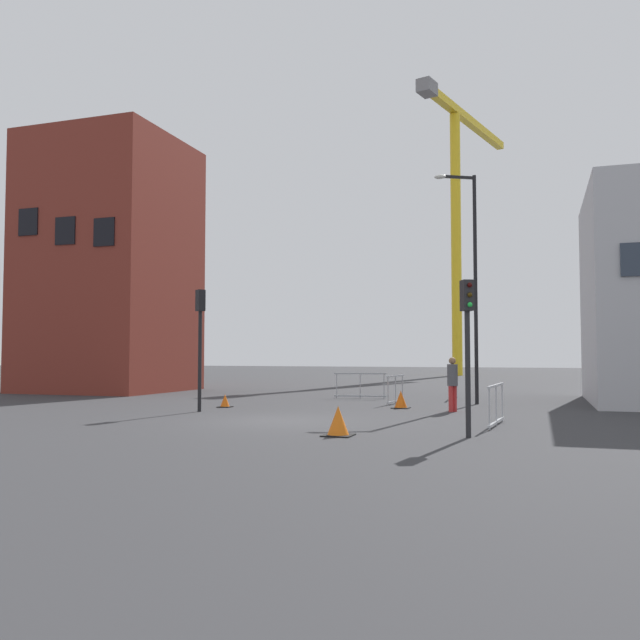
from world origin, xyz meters
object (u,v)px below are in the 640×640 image
object	(u,v)px
traffic_light_verge	(200,330)
traffic_light_median	(467,330)
traffic_cone_on_verge	(401,400)
traffic_cone_orange	(338,422)
construction_crane	(458,194)
pedestrian_walking	(453,380)
streetlamp_tall	(471,272)
traffic_cone_striped	(225,401)

from	to	relation	value
traffic_light_verge	traffic_light_median	xyz separation A→B (m)	(9.02, -4.13, -0.27)
traffic_cone_on_verge	traffic_light_verge	bearing A→B (deg)	-150.44
traffic_cone_orange	construction_crane	bearing A→B (deg)	92.92
traffic_light_median	pedestrian_walking	bearing A→B (deg)	99.91
traffic_light_median	traffic_cone_orange	bearing A→B (deg)	-168.31
traffic_light_median	traffic_cone_orange	xyz separation A→B (m)	(-2.87, -0.59, -2.09)
traffic_cone_orange	streetlamp_tall	bearing A→B (deg)	79.41
construction_crane	traffic_cone_on_verge	size ratio (longest dim) A/B	40.32
traffic_cone_orange	traffic_cone_striped	size ratio (longest dim) A/B	1.50
traffic_cone_orange	traffic_cone_striped	xyz separation A→B (m)	(-6.15, 6.59, -0.11)
traffic_light_verge	traffic_light_median	world-z (taller)	traffic_light_verge
traffic_cone_striped	traffic_light_median	bearing A→B (deg)	-33.59
construction_crane	traffic_light_verge	world-z (taller)	construction_crane
traffic_light_verge	traffic_cone_striped	bearing A→B (deg)	90.13
traffic_light_verge	traffic_light_median	bearing A→B (deg)	-24.57
traffic_cone_orange	traffic_cone_striped	world-z (taller)	traffic_cone_orange
traffic_cone_orange	traffic_cone_on_verge	distance (m)	8.11
traffic_light_verge	traffic_cone_striped	distance (m)	3.10
streetlamp_tall	traffic_light_verge	world-z (taller)	streetlamp_tall
traffic_light_median	traffic_cone_striped	world-z (taller)	traffic_light_median
construction_crane	traffic_light_median	bearing A→B (deg)	-83.38
pedestrian_walking	traffic_cone_orange	bearing A→B (deg)	-103.33
traffic_light_verge	pedestrian_walking	distance (m)	8.42
traffic_cone_orange	traffic_light_verge	bearing A→B (deg)	142.50
traffic_light_verge	traffic_cone_on_verge	world-z (taller)	traffic_light_verge
traffic_light_median	traffic_cone_striped	bearing A→B (deg)	146.41
pedestrian_walking	traffic_light_verge	bearing A→B (deg)	-162.27
construction_crane	traffic_cone_striped	distance (m)	41.99
traffic_light_median	traffic_light_verge	bearing A→B (deg)	155.43
traffic_light_verge	traffic_cone_orange	xyz separation A→B (m)	(6.15, -4.72, -2.36)
traffic_cone_on_verge	construction_crane	bearing A→B (deg)	93.29
construction_crane	traffic_cone_on_verge	distance (m)	40.44
traffic_cone_on_verge	traffic_cone_striped	xyz separation A→B (m)	(-5.98, -1.52, -0.07)
pedestrian_walking	traffic_cone_on_verge	distance (m)	2.21
pedestrian_walking	traffic_cone_striped	size ratio (longest dim) A/B	3.89
streetlamp_tall	traffic_light_median	world-z (taller)	streetlamp_tall
traffic_light_verge	traffic_light_median	distance (m)	9.93
traffic_light_median	traffic_cone_on_verge	world-z (taller)	traffic_light_median
streetlamp_tall	traffic_cone_on_verge	distance (m)	5.86
traffic_light_median	traffic_cone_on_verge	bearing A→B (deg)	112.06
traffic_cone_striped	traffic_cone_orange	bearing A→B (deg)	-46.96
traffic_light_verge	traffic_cone_on_verge	xyz separation A→B (m)	(5.98, 3.39, -2.40)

